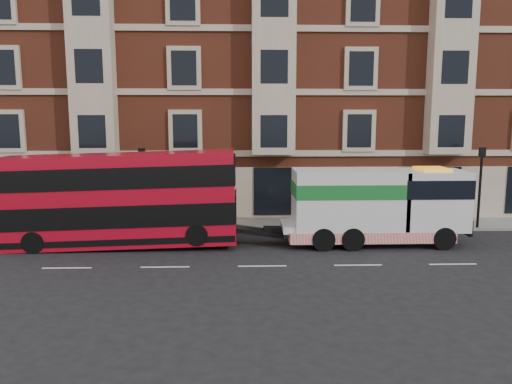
{
  "coord_description": "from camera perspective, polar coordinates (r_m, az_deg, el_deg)",
  "views": [
    {
      "loc": [
        -0.92,
        -19.9,
        6.15
      ],
      "look_at": [
        -0.13,
        4.0,
        2.5
      ],
      "focal_mm": 35.0,
      "sensor_mm": 36.0,
      "label": 1
    }
  ],
  "objects": [
    {
      "name": "ground",
      "position": [
        20.85,
        0.72,
        -8.47
      ],
      "size": [
        120.0,
        120.0,
        0.0
      ],
      "primitive_type": "plane",
      "color": "black",
      "rests_on": "ground"
    },
    {
      "name": "victorian_terrace",
      "position": [
        35.14,
        0.44,
        15.09
      ],
      "size": [
        45.0,
        12.0,
        20.4
      ],
      "color": "brown",
      "rests_on": "ground"
    },
    {
      "name": "tow_truck",
      "position": [
        24.54,
        13.29,
        -1.46
      ],
      "size": [
        8.72,
        2.58,
        3.63
      ],
      "color": "silver",
      "rests_on": "ground"
    },
    {
      "name": "lamp_post_east",
      "position": [
        29.33,
        24.26,
        1.12
      ],
      "size": [
        0.35,
        0.15,
        4.35
      ],
      "color": "black",
      "rests_on": "sidewalk"
    },
    {
      "name": "lamp_post_west",
      "position": [
        26.81,
        -12.81,
        1.03
      ],
      "size": [
        0.35,
        0.15,
        4.35
      ],
      "color": "black",
      "rests_on": "sidewalk"
    },
    {
      "name": "sidewalk",
      "position": [
        28.08,
        0.02,
        -3.81
      ],
      "size": [
        90.0,
        3.0,
        0.15
      ],
      "primitive_type": "cube",
      "color": "slate",
      "rests_on": "ground"
    },
    {
      "name": "double_decker_bus",
      "position": [
        24.28,
        -15.31,
        -0.66
      ],
      "size": [
        10.89,
        2.5,
        4.41
      ],
      "color": "#A8091B",
      "rests_on": "ground"
    },
    {
      "name": "pedestrian",
      "position": [
        29.49,
        -20.52,
        -1.8
      ],
      "size": [
        0.78,
        0.64,
        1.83
      ],
      "primitive_type": "imported",
      "rotation": [
        0.0,
        0.0,
        -0.36
      ],
      "color": "#1A1C34",
      "rests_on": "sidewalk"
    }
  ]
}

